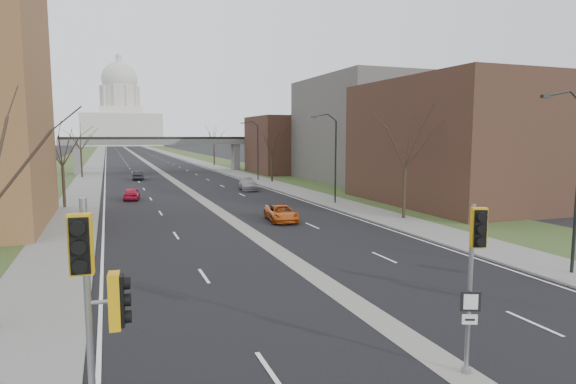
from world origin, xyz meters
TOP-DOWN VIEW (x-y plane):
  - ground at (0.00, 0.00)m, footprint 700.00×700.00m
  - road_surface at (0.00, 150.00)m, footprint 20.00×600.00m
  - median_strip at (0.00, 150.00)m, footprint 1.20×600.00m
  - sidewalk_right at (12.00, 150.00)m, footprint 4.00×600.00m
  - sidewalk_left at (-12.00, 150.00)m, footprint 4.00×600.00m
  - grass_verge_right at (18.00, 150.00)m, footprint 8.00×600.00m
  - grass_verge_left at (-18.00, 150.00)m, footprint 8.00×600.00m
  - commercial_block_near at (24.00, 28.00)m, footprint 16.00×20.00m
  - commercial_block_mid at (28.00, 52.00)m, footprint 18.00×22.00m
  - commercial_block_far at (22.00, 70.00)m, footprint 14.00×14.00m
  - pedestrian_bridge at (0.00, 80.00)m, footprint 34.00×3.00m
  - capitol at (0.00, 320.00)m, footprint 48.00×42.00m
  - streetlight_near at (10.99, 6.00)m, footprint 2.61×0.20m
  - streetlight_mid at (10.99, 32.00)m, footprint 2.61×0.20m
  - streetlight_far at (10.99, 58.00)m, footprint 2.61×0.20m
  - tree_left_b at (-13.00, 38.00)m, footprint 6.75×6.75m
  - tree_left_c at (-13.00, 72.00)m, footprint 7.65×7.65m
  - tree_right_a at (13.00, 22.00)m, footprint 7.20×7.20m
  - tree_right_b at (13.00, 55.00)m, footprint 6.30×6.30m
  - tree_right_c at (13.00, 95.00)m, footprint 7.65×7.65m
  - signal_pole_left at (-9.43, -0.14)m, footprint 1.04×0.95m
  - signal_pole_median at (0.11, -0.30)m, footprint 0.71×0.81m
  - car_left_near at (-6.88, 42.18)m, footprint 1.98×3.96m
  - car_left_far at (-4.82, 65.63)m, footprint 1.96×4.25m
  - car_right_near at (3.56, 24.77)m, footprint 2.61×4.75m
  - car_right_mid at (6.99, 46.50)m, footprint 2.52×5.04m

SIDE VIEW (x-z plane):
  - ground at x=0.00m, z-range 0.00..0.00m
  - median_strip at x=0.00m, z-range -0.01..0.01m
  - road_surface at x=0.00m, z-range 0.00..0.01m
  - grass_verge_right at x=18.00m, z-range 0.00..0.10m
  - grass_verge_left at x=-18.00m, z-range 0.00..0.10m
  - sidewalk_right at x=12.00m, z-range 0.00..0.12m
  - sidewalk_left at x=-12.00m, z-range 0.00..0.12m
  - car_right_near at x=3.56m, z-range 0.00..1.26m
  - car_left_near at x=-6.88m, z-range 0.00..1.29m
  - car_left_far at x=-4.82m, z-range 0.00..1.35m
  - car_right_mid at x=6.99m, z-range 0.00..1.40m
  - signal_pole_median at x=0.11m, z-range 0.96..5.83m
  - signal_pole_left at x=-9.43m, z-range 0.85..6.32m
  - pedestrian_bridge at x=0.00m, z-range 1.62..8.07m
  - commercial_block_far at x=22.00m, z-range 0.00..10.00m
  - tree_right_b at x=13.00m, z-range 1.71..9.93m
  - commercial_block_near at x=24.00m, z-range 0.00..12.00m
  - tree_left_b at x=-13.00m, z-range 1.82..10.63m
  - tree_right_a at x=13.00m, z-range 1.94..11.34m
  - streetlight_near at x=10.99m, z-range 2.60..11.30m
  - streetlight_mid at x=10.99m, z-range 2.60..11.30m
  - streetlight_far at x=10.99m, z-range 2.60..11.30m
  - tree_left_c at x=-13.00m, z-range 2.05..12.04m
  - tree_right_c at x=13.00m, z-range 2.05..12.04m
  - commercial_block_mid at x=28.00m, z-range 0.00..15.00m
  - capitol at x=0.00m, z-range -9.28..46.47m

